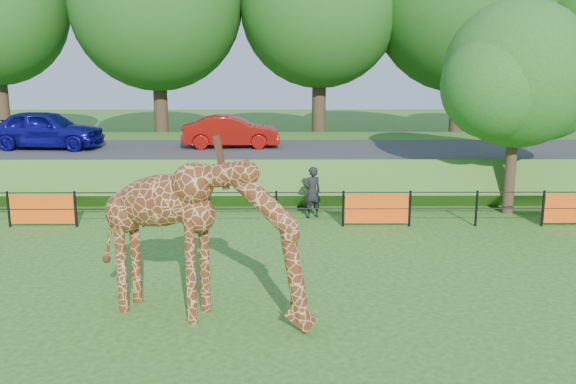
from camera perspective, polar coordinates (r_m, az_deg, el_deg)
name	(u,v)px	position (r m, az deg, el deg)	size (l,w,h in m)	color
ground	(271,349)	(11.82, -1.48, -13.74)	(90.00, 90.00, 0.00)	#275816
giraffe	(203,239)	(12.58, -7.53, -4.20)	(4.56, 0.84, 3.26)	#5E2C13
perimeter_fence	(276,209)	(19.17, -1.04, -1.51)	(28.07, 0.10, 1.10)	black
embankment	(278,162)	(26.49, -0.85, 2.71)	(40.00, 9.00, 1.30)	#275816
road	(278,150)	(24.89, -0.89, 3.71)	(40.00, 5.00, 0.12)	#2F2F31
car_blue	(45,129)	(26.64, -20.75, 5.25)	(1.77, 4.40, 1.50)	#151294
car_red	(231,131)	(25.32, -5.09, 5.38)	(1.32, 3.79, 1.25)	#A4110B
visitor	(312,192)	(20.18, 2.16, -0.01)	(0.59, 0.39, 1.63)	black
tree_east	(520,80)	(21.53, 19.92, 9.37)	(5.40, 4.71, 6.76)	#352117
bg_tree_line	(318,7)	(32.68, 2.66, 16.12)	(37.30, 8.80, 11.82)	#352117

